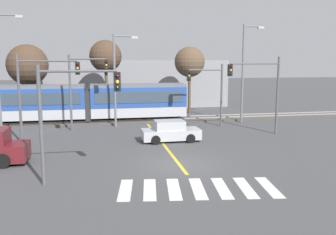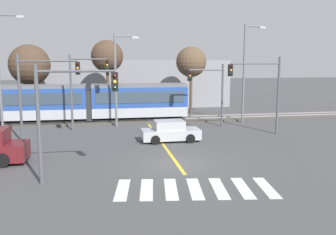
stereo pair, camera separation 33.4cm
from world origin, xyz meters
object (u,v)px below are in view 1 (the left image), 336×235
Objects in this scene: traffic_light_mid_right at (261,84)px; traffic_light_far_left at (83,81)px; traffic_light_mid_left at (40,85)px; traffic_light_near_left at (70,105)px; light_rail_tram at (88,101)px; bare_tree_east at (190,62)px; traffic_light_far_right at (210,86)px; street_lamp_centre at (117,75)px; bare_tree_far_west at (28,65)px; sedan_crossing at (171,132)px; bare_tree_west at (106,57)px; street_lamp_east at (245,68)px.

traffic_light_far_left is (-13.72, 4.55, 0.12)m from traffic_light_mid_right.
traffic_light_near_left is at bearing -73.81° from traffic_light_mid_left.
bare_tree_east is at bearing 21.42° from light_rail_tram.
light_rail_tram is 11.48m from traffic_light_far_right.
street_lamp_centre is (2.90, 14.61, 0.83)m from traffic_light_near_left.
traffic_light_near_left is 14.91m from street_lamp_centre.
traffic_light_far_left is 0.85× the size of bare_tree_east.
bare_tree_far_west is (-6.16, 5.26, 3.32)m from light_rail_tram.
traffic_light_mid_right is (7.39, 1.07, 3.32)m from sedan_crossing.
traffic_light_mid_left is at bearing 106.19° from traffic_light_near_left.
bare_tree_east is (11.17, 7.96, 1.50)m from traffic_light_far_left.
bare_tree_west reaches higher than traffic_light_far_left.
sedan_crossing is 10.68m from traffic_light_near_left.
bare_tree_far_west is 1.02× the size of bare_tree_east.
street_lamp_centre is 0.89× the size of street_lamp_east.
traffic_light_mid_left is at bearing 179.42° from traffic_light_mid_right.
sedan_crossing is 0.57× the size of bare_tree_east.
traffic_light_far_right is 4.39m from street_lamp_east.
traffic_light_near_left is at bearing -95.57° from bare_tree_west.
street_lamp_east is (14.68, 1.02, 0.98)m from traffic_light_far_left.
traffic_light_mid_right is (13.48, -8.23, 1.97)m from light_rail_tram.
traffic_light_mid_right is 0.77× the size of bare_tree_west.
light_rail_tram is 2.32× the size of bare_tree_west.
bare_tree_far_west is (-5.92, 8.93, 1.22)m from traffic_light_far_left.
bare_tree_west reaches higher than sedan_crossing.
traffic_light_far_right is at bearing -92.27° from bare_tree_east.
bare_tree_far_west is (-3.21, 13.32, 1.24)m from traffic_light_mid_left.
light_rail_tram is 2.51× the size of bare_tree_east.
traffic_light_far_left is at bearing 177.52° from traffic_light_far_right.
traffic_light_mid_right is 14.45m from traffic_light_far_left.
street_lamp_east is 1.14× the size of bare_tree_west.
bare_tree_west reaches higher than traffic_light_mid_left.
bare_tree_west is at bearing 136.77° from traffic_light_far_right.
street_lamp_east is at bearing 80.18° from traffic_light_mid_right.
sedan_crossing is 0.53× the size of bare_tree_west.
light_rail_tram is at bearing 69.87° from traffic_light_mid_left.
sedan_crossing is (6.08, -9.30, -1.35)m from light_rail_tram.
traffic_light_mid_left is at bearing -76.47° from bare_tree_far_west.
traffic_light_near_left is 20.81m from street_lamp_east.
bare_tree_west is at bearing 66.07° from light_rail_tram.
street_lamp_east is 14.36m from bare_tree_west.
street_lamp_centre is at bearing 18.54° from traffic_light_far_left.
traffic_light_mid_right is 16.43m from traffic_light_mid_left.
traffic_light_mid_left is at bearing 172.21° from sedan_crossing.
traffic_light_near_left is at bearing -117.40° from bare_tree_east.
bare_tree_east is at bearing 35.47° from traffic_light_far_left.
bare_tree_far_west is at bearing 145.53° from traffic_light_mid_right.
sedan_crossing is at bearing -131.21° from traffic_light_far_right.
traffic_light_mid_right is 16.48m from traffic_light_near_left.
bare_tree_far_west is (-12.24, 14.55, 4.67)m from sedan_crossing.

